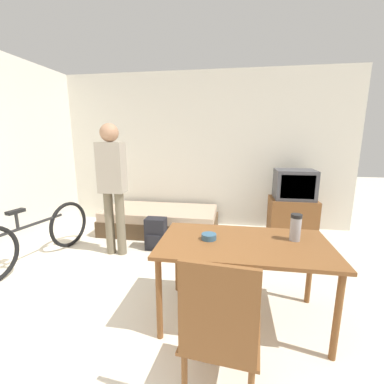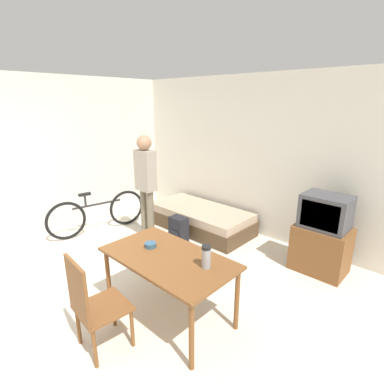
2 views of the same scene
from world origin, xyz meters
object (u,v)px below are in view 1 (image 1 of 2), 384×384
tv (293,207)px  thermos_flask (296,226)px  person_standing (112,180)px  backpack (156,234)px  daybed (161,220)px  dining_table (244,250)px  wooden_chair (220,329)px  bicycle (35,237)px  mate_bowl (209,237)px

tv → thermos_flask: 2.02m
person_standing → backpack: size_ratio=3.83×
daybed → thermos_flask: thermos_flask is taller
dining_table → person_standing: bearing=147.6°
person_standing → thermos_flask: bearing=-24.4°
daybed → wooden_chair: wooden_chair is taller
daybed → thermos_flask: (1.73, -1.88, 0.66)m
wooden_chair → backpack: (-1.02, 2.11, -0.31)m
bicycle → person_standing: 1.21m
tv → backpack: 2.17m
dining_table → bicycle: size_ratio=0.81×
dining_table → wooden_chair: wooden_chair is taller
bicycle → thermos_flask: size_ratio=7.55×
mate_bowl → backpack: bearing=124.4°
bicycle → backpack: bicycle is taller
wooden_chair → person_standing: person_standing is taller
person_standing → dining_table: bearing=-32.4°
person_standing → backpack: 0.98m
tv → bicycle: tv is taller
tv → wooden_chair: tv is taller
dining_table → person_standing: person_standing is taller
daybed → backpack: (0.13, -0.69, 0.03)m
tv → bicycle: bearing=-157.6°
bicycle → person_standing: (0.90, 0.41, 0.69)m
daybed → bicycle: bearing=-133.5°
dining_table → bicycle: (-2.57, 0.65, -0.31)m
daybed → bicycle: size_ratio=1.10×
wooden_chair → tv: bearing=70.8°
dining_table → backpack: (-1.18, 1.30, -0.42)m
thermos_flask → backpack: size_ratio=0.50×
daybed → mate_bowl: (1.01, -1.97, 0.55)m
tv → dining_table: size_ratio=0.77×
thermos_flask → mate_bowl: 0.74m
person_standing → tv: bearing=21.6°
tv → backpack: size_ratio=2.39×
dining_table → mate_bowl: 0.31m
dining_table → wooden_chair: 0.83m
daybed → dining_table: (1.31, -1.99, 0.45)m
wooden_chair → backpack: 2.36m
tv → dining_table: (-0.84, -2.06, 0.14)m
thermos_flask → bicycle: bearing=169.7°
daybed → thermos_flask: size_ratio=8.30×
backpack → wooden_chair: bearing=-64.1°
bicycle → mate_bowl: mate_bowl is taller
bicycle → backpack: (1.40, 0.65, -0.12)m
tv → dining_table: 2.23m
bicycle → mate_bowl: (2.28, -0.64, 0.41)m
dining_table → backpack: 1.80m
bicycle → thermos_flask: 3.09m
daybed → person_standing: bearing=-111.8°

